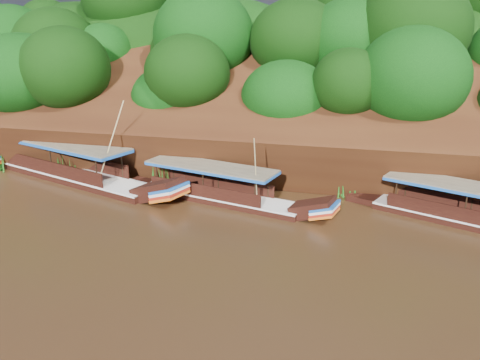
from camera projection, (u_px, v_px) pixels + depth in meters
The scene contains 5 objects.
ground at pixel (209, 253), 23.16m from camera, with size 160.00×160.00×0.00m, color black.
riverbank at pixel (283, 126), 43.50m from camera, with size 120.00×30.06×19.40m.
boat_1 at pixel (229, 195), 29.56m from camera, with size 13.21×4.98×5.13m.
boat_2 at pixel (82, 174), 33.50m from camera, with size 17.24×7.80×6.66m.
reeds at pixel (206, 175), 32.27m from camera, with size 49.02×2.47×2.11m.
Camera 1 is at (6.62, -19.85, 10.66)m, focal length 35.00 mm.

